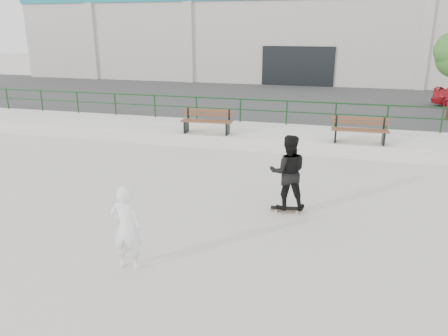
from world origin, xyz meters
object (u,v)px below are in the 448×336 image
(bench_left, at_px, (207,121))
(standing_skater, at_px, (288,172))
(skateboard, at_px, (286,209))
(seated_skater, at_px, (127,228))
(bench_right, at_px, (360,130))

(bench_left, height_order, standing_skater, standing_skater)
(skateboard, distance_m, seated_skater, 4.41)
(bench_left, bearing_deg, seated_skater, -85.12)
(skateboard, height_order, seated_skater, seated_skater)
(standing_skater, bearing_deg, seated_skater, 41.85)
(standing_skater, bearing_deg, skateboard, 168.11)
(skateboard, bearing_deg, bench_left, 115.51)
(bench_left, bearing_deg, skateboard, -58.91)
(bench_right, height_order, seated_skater, seated_skater)
(seated_skater, bearing_deg, bench_left, -85.06)
(bench_left, xyz_separation_m, standing_skater, (3.86, -5.68, 0.08))
(bench_left, distance_m, skateboard, 6.92)
(bench_right, bearing_deg, standing_skater, -109.12)
(standing_skater, bearing_deg, bench_left, -67.67)
(skateboard, xyz_separation_m, standing_skater, (-0.00, 0.00, 0.96))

